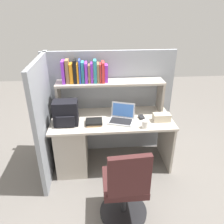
# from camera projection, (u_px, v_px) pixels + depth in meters

# --- Properties ---
(ground_plane) EXTENTS (8.00, 8.00, 0.00)m
(ground_plane) POSITION_uv_depth(u_px,v_px,m) (112.00, 162.00, 3.28)
(ground_plane) COLOR slate
(desk) EXTENTS (1.60, 0.70, 0.73)m
(desk) POSITION_uv_depth(u_px,v_px,m) (84.00, 140.00, 3.07)
(desk) COLOR beige
(desk) RESTS_ON ground_plane
(cubicle_partition_rear) EXTENTS (1.84, 0.05, 1.55)m
(cubicle_partition_rear) POSITION_uv_depth(u_px,v_px,m) (110.00, 104.00, 3.27)
(cubicle_partition_rear) COLOR gray
(cubicle_partition_rear) RESTS_ON ground_plane
(cubicle_partition_left) EXTENTS (0.05, 1.06, 1.55)m
(cubicle_partition_left) POSITION_uv_depth(u_px,v_px,m) (46.00, 120.00, 2.83)
(cubicle_partition_left) COLOR gray
(cubicle_partition_left) RESTS_ON ground_plane
(overhead_hutch) EXTENTS (1.44, 0.28, 0.45)m
(overhead_hutch) POSITION_uv_depth(u_px,v_px,m) (110.00, 88.00, 2.98)
(overhead_hutch) COLOR gray
(overhead_hutch) RESTS_ON desk
(reference_books_on_shelf) EXTENTS (0.58, 0.18, 0.30)m
(reference_books_on_shelf) POSITION_uv_depth(u_px,v_px,m) (84.00, 72.00, 2.85)
(reference_books_on_shelf) COLOR purple
(reference_books_on_shelf) RESTS_ON overhead_hutch
(laptop) EXTENTS (0.38, 0.34, 0.22)m
(laptop) POSITION_uv_depth(u_px,v_px,m) (122.00, 117.00, 2.88)
(laptop) COLOR #B7BABF
(laptop) RESTS_ON desk
(backpack) EXTENTS (0.30, 0.22, 0.31)m
(backpack) POSITION_uv_depth(u_px,v_px,m) (66.00, 113.00, 2.75)
(backpack) COLOR black
(backpack) RESTS_ON desk
(computer_mouse) EXTENTS (0.07, 0.11, 0.03)m
(computer_mouse) POSITION_uv_depth(u_px,v_px,m) (141.00, 117.00, 2.95)
(computer_mouse) COLOR #262628
(computer_mouse) RESTS_ON desk
(paper_cup) EXTENTS (0.08, 0.08, 0.10)m
(paper_cup) POSITION_uv_depth(u_px,v_px,m) (145.00, 124.00, 2.71)
(paper_cup) COLOR white
(paper_cup) RESTS_ON desk
(tissue_box) EXTENTS (0.22, 0.12, 0.10)m
(tissue_box) POSITION_uv_depth(u_px,v_px,m) (162.00, 117.00, 2.88)
(tissue_box) COLOR #BFB299
(tissue_box) RESTS_ON desk
(desk_book_stack) EXTENTS (0.21, 0.18, 0.05)m
(desk_book_stack) POSITION_uv_depth(u_px,v_px,m) (94.00, 122.00, 2.81)
(desk_book_stack) COLOR olive
(desk_book_stack) RESTS_ON desk
(office_chair) EXTENTS (0.52, 0.52, 0.93)m
(office_chair) POSITION_uv_depth(u_px,v_px,m) (125.00, 190.00, 2.27)
(office_chair) COLOR black
(office_chair) RESTS_ON ground_plane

